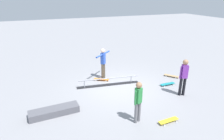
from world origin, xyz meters
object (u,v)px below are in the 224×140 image
skateboard_main (101,79)px  loose_skateboard_yellow (168,120)px  loose_skateboard_natural (171,76)px  skate_ledge (54,111)px  grind_rail (108,82)px  loose_skateboard_teal (168,84)px  bystander_purple_shirt (184,76)px  skater_main (103,61)px  bystander_green_shirt (138,100)px

skateboard_main → loose_skateboard_yellow: bearing=134.8°
loose_skateboard_natural → loose_skateboard_yellow: bearing=103.4°
skate_ledge → loose_skateboard_natural: bearing=-168.1°
grind_rail → loose_skateboard_natural: size_ratio=4.26×
grind_rail → skate_ledge: bearing=38.4°
grind_rail → loose_skateboard_natural: bearing=-177.5°
loose_skateboard_teal → loose_skateboard_yellow: bearing=54.5°
skate_ledge → bystander_purple_shirt: bystander_purple_shirt is taller
loose_skateboard_natural → skateboard_main: bearing=37.4°
skate_ledge → skateboard_main: bearing=-139.0°
skate_ledge → loose_skateboard_natural: (-6.52, -1.37, -0.06)m
skater_main → skateboard_main: size_ratio=2.14×
loose_skateboard_natural → loose_skateboard_teal: bearing=95.6°
grind_rail → loose_skateboard_teal: grind_rail is taller
grind_rail → skate_ledge: (2.87, 1.71, -0.03)m
grind_rail → skateboard_main: bearing=-69.0°
bystander_green_shirt → bystander_purple_shirt: 3.05m
bystander_green_shirt → loose_skateboard_yellow: bearing=138.5°
skater_main → skate_ledge: bearing=1.0°
skateboard_main → bystander_purple_shirt: (-2.89, 2.90, 0.90)m
bystander_purple_shirt → grind_rail: bearing=-22.4°
skateboard_main → loose_skateboard_yellow: (-1.06, 4.41, 0.00)m
bystander_purple_shirt → bystander_green_shirt: bearing=37.2°
grind_rail → loose_skateboard_teal: size_ratio=4.01×
grind_rail → bystander_green_shirt: bearing=95.4°
bystander_purple_shirt → loose_skateboard_natural: (-0.91, -1.91, -0.90)m
bystander_green_shirt → loose_skateboard_yellow: bystander_green_shirt is taller
grind_rail → loose_skateboard_teal: (-2.79, 1.14, -0.10)m
grind_rail → bystander_green_shirt: bystander_green_shirt is taller
loose_skateboard_natural → bystander_purple_shirt: bearing=116.6°
skateboard_main → bystander_green_shirt: (-0.03, 3.95, 0.82)m
skater_main → bystander_green_shirt: skater_main is taller
grind_rail → loose_skateboard_yellow: (-0.91, 3.75, -0.10)m
skater_main → loose_skateboard_teal: skater_main is taller
skater_main → loose_skateboard_yellow: bearing=59.7°
grind_rail → bystander_purple_shirt: bystander_purple_shirt is taller
skater_main → loose_skateboard_teal: bearing=102.6°
skater_main → loose_skateboard_natural: bearing=120.2°
bystander_purple_shirt → loose_skateboard_yellow: bystander_purple_shirt is taller
skater_main → loose_skateboard_natural: skater_main is taller
skater_main → bystander_green_shirt: 4.20m
grind_rail → skater_main: size_ratio=1.91×
loose_skateboard_teal → bystander_purple_shirt: bearing=87.3°
grind_rail → loose_skateboard_yellow: bearing=111.3°
loose_skateboard_natural → loose_skateboard_yellow: (2.73, 3.42, 0.00)m
grind_rail → skate_ledge: 3.34m
skate_ledge → loose_skateboard_natural: skate_ledge is taller
skate_ledge → bystander_green_shirt: (-2.75, 1.59, 0.76)m
skater_main → loose_skateboard_natural: 3.91m
bystander_green_shirt → loose_skateboard_natural: 4.86m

